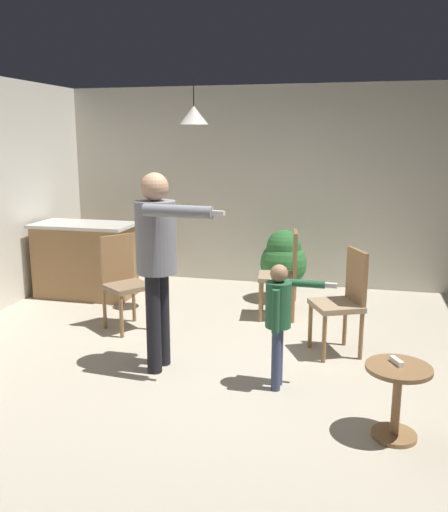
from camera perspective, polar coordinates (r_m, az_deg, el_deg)
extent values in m
plane|color=#B2A893|center=(4.77, 1.62, -12.60)|extent=(7.68, 7.68, 0.00)
cube|color=silver|center=(7.52, 6.95, 7.18)|extent=(6.40, 0.10, 2.70)
cube|color=olive|center=(7.20, -14.32, -0.56)|extent=(1.20, 0.60, 0.91)
cube|color=beige|center=(7.11, -14.52, 3.18)|extent=(1.26, 0.66, 0.04)
cylinder|color=olive|center=(3.88, 17.86, -11.15)|extent=(0.44, 0.44, 0.03)
cylinder|color=olive|center=(3.99, 17.60, -14.59)|extent=(0.06, 0.06, 0.49)
cylinder|color=olive|center=(4.09, 17.39, -17.47)|extent=(0.31, 0.31, 0.03)
cylinder|color=black|center=(4.91, -6.47, -6.47)|extent=(0.13, 0.13, 0.87)
cylinder|color=black|center=(4.75, -7.40, -7.13)|extent=(0.13, 0.13, 0.87)
cylinder|color=slate|center=(4.64, -7.16, 1.95)|extent=(0.35, 0.35, 0.62)
sphere|color=tan|center=(4.58, -7.31, 7.22)|extent=(0.24, 0.24, 0.24)
cylinder|color=slate|center=(4.82, -6.13, 2.00)|extent=(0.10, 0.10, 0.58)
cylinder|color=slate|center=(4.30, -4.89, 4.69)|extent=(0.59, 0.15, 0.10)
cube|color=white|center=(4.18, -0.84, 4.53)|extent=(0.13, 0.05, 0.04)
cylinder|color=#384260|center=(4.57, 5.73, -10.25)|extent=(0.08, 0.08, 0.52)
cylinder|color=#384260|center=(4.47, 5.48, -10.78)|extent=(0.08, 0.08, 0.52)
cylinder|color=#265938|center=(4.36, 5.73, -5.09)|extent=(0.21, 0.21, 0.37)
sphere|color=#9E7556|center=(4.30, 5.80, -1.82)|extent=(0.14, 0.14, 0.14)
cylinder|color=#265938|center=(4.41, 8.28, -2.86)|extent=(0.35, 0.07, 0.06)
cube|color=white|center=(4.39, 10.93, -3.03)|extent=(0.13, 0.04, 0.04)
cylinder|color=#265938|center=(4.26, 5.44, -5.80)|extent=(0.06, 0.06, 0.35)
cylinder|color=olive|center=(6.05, 7.26, -4.94)|extent=(0.04, 0.04, 0.45)
cylinder|color=olive|center=(6.40, 7.21, -3.99)|extent=(0.04, 0.04, 0.45)
cylinder|color=olive|center=(6.06, 3.84, -4.86)|extent=(0.04, 0.04, 0.45)
cylinder|color=olive|center=(6.40, 3.98, -3.91)|extent=(0.04, 0.04, 0.45)
cube|color=#997F60|center=(6.16, 5.62, -2.18)|extent=(0.47, 0.47, 0.05)
cube|color=olive|center=(6.10, 7.46, 0.28)|extent=(0.09, 0.38, 0.50)
cylinder|color=olive|center=(6.14, -9.44, -4.77)|extent=(0.04, 0.04, 0.45)
cylinder|color=olive|center=(5.97, -12.42, -5.37)|extent=(0.04, 0.04, 0.45)
cylinder|color=olive|center=(5.84, -7.63, -5.59)|extent=(0.04, 0.04, 0.45)
cylinder|color=olive|center=(5.67, -10.71, -6.26)|extent=(0.04, 0.04, 0.45)
cube|color=#7F664C|center=(5.83, -10.14, -3.14)|extent=(0.59, 0.59, 0.05)
cube|color=olive|center=(5.93, -11.16, -0.20)|extent=(0.25, 0.33, 0.50)
cylinder|color=olive|center=(5.20, 14.18, -8.15)|extent=(0.04, 0.04, 0.45)
cylinder|color=olive|center=(5.51, 12.57, -6.90)|extent=(0.04, 0.04, 0.45)
cylinder|color=olive|center=(5.06, 10.46, -8.55)|extent=(0.04, 0.04, 0.45)
cylinder|color=olive|center=(5.38, 9.03, -7.24)|extent=(0.04, 0.04, 0.45)
cube|color=#997F60|center=(5.21, 11.68, -5.10)|extent=(0.56, 0.56, 0.05)
cube|color=olive|center=(5.21, 13.73, -2.05)|extent=(0.20, 0.36, 0.50)
cylinder|color=brown|center=(6.92, 6.19, -3.50)|extent=(0.34, 0.34, 0.27)
sphere|color=#2D6B33|center=(6.84, 6.26, -0.77)|extent=(0.58, 0.58, 0.58)
sphere|color=#2D6B33|center=(6.79, 6.30, 0.91)|extent=(0.44, 0.44, 0.44)
cube|color=white|center=(3.90, 17.66, -10.49)|extent=(0.09, 0.13, 0.04)
cone|color=silver|center=(6.13, -3.18, 14.54)|extent=(0.32, 0.32, 0.20)
cylinder|color=black|center=(6.15, -3.21, 17.05)|extent=(0.01, 0.01, 0.36)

